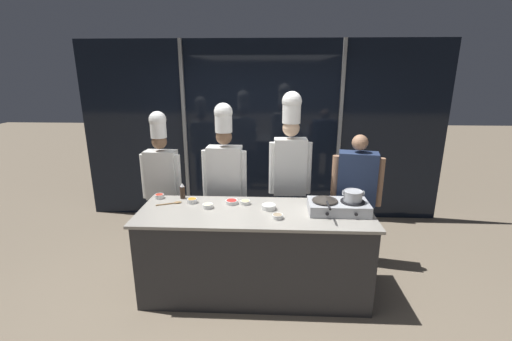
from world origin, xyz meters
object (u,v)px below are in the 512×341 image
object	(u,v)px
prep_bowl_ginger	(245,202)
chef_head	(162,173)
prep_bowl_carrots	(192,200)
chef_sous	(225,171)
prep_bowl_bell_pepper	(232,202)
portable_stove	(338,207)
prep_bowl_bean_sprouts	(269,206)
prep_bowl_chili_flakes	(159,196)
person_guest	(356,188)
frying_pan	(325,198)
chef_line	(290,161)
prep_bowl_mushrooms	(277,216)
stock_pot	(353,196)
serving_spoon_slotted	(174,203)
squeeze_bottle_soy	(183,191)

from	to	relation	value
prep_bowl_ginger	chef_head	xyz separation A→B (m)	(-1.06, 0.57, 0.14)
prep_bowl_carrots	chef_sous	size ratio (longest dim) A/B	0.06
prep_bowl_bell_pepper	prep_bowl_carrots	xyz separation A→B (m)	(-0.42, 0.01, 0.00)
portable_stove	prep_bowl_ginger	world-z (taller)	portable_stove
chef_sous	prep_bowl_bean_sprouts	bearing A→B (deg)	132.32
prep_bowl_bell_pepper	prep_bowl_chili_flakes	bearing A→B (deg)	171.26
chef_head	chef_sous	bearing A→B (deg)	178.22
chef_head	portable_stove	bearing A→B (deg)	162.76
prep_bowl_ginger	person_guest	bearing A→B (deg)	20.37
frying_pan	chef_line	distance (m)	0.82
prep_bowl_mushrooms	stock_pot	bearing A→B (deg)	13.81
prep_bowl_ginger	chef_sous	bearing A→B (deg)	119.22
prep_bowl_chili_flakes	person_guest	xyz separation A→B (m)	(2.21, 0.34, 0.01)
chef_line	person_guest	bearing A→B (deg)	170.41
prep_bowl_chili_flakes	serving_spoon_slotted	distance (m)	0.25
frying_pan	prep_bowl_ginger	world-z (taller)	frying_pan
frying_pan	chef_sous	world-z (taller)	chef_sous
prep_bowl_carrots	chef_sous	xyz separation A→B (m)	(0.29, 0.49, 0.19)
serving_spoon_slotted	chef_sous	world-z (taller)	chef_sous
prep_bowl_carrots	serving_spoon_slotted	xyz separation A→B (m)	(-0.18, -0.03, -0.02)
stock_pot	squeeze_bottle_soy	xyz separation A→B (m)	(-1.76, 0.31, -0.09)
prep_bowl_mushrooms	chef_head	bearing A→B (deg)	146.56
person_guest	prep_bowl_bell_pepper	bearing A→B (deg)	29.28
prep_bowl_mushrooms	chef_head	world-z (taller)	chef_head
stock_pot	chef_line	world-z (taller)	chef_line
chef_sous	chef_line	xyz separation A→B (m)	(0.77, 0.07, 0.11)
prep_bowl_chili_flakes	chef_sous	distance (m)	0.79
portable_stove	stock_pot	bearing A→B (deg)	0.08
portable_stove	chef_sous	distance (m)	1.39
frying_pan	portable_stove	bearing A→B (deg)	1.79
portable_stove	serving_spoon_slotted	xyz separation A→B (m)	(-1.68, 0.15, -0.05)
prep_bowl_carrots	chef_head	xyz separation A→B (m)	(-0.49, 0.56, 0.13)
prep_bowl_bean_sprouts	prep_bowl_mushrooms	xyz separation A→B (m)	(0.09, -0.22, -0.00)
prep_bowl_mushrooms	person_guest	size ratio (longest dim) A/B	0.07
serving_spoon_slotted	chef_line	world-z (taller)	chef_line
chef_line	squeeze_bottle_soy	bearing A→B (deg)	17.78
frying_pan	prep_bowl_bell_pepper	bearing A→B (deg)	169.33
prep_bowl_carrots	chef_sous	world-z (taller)	chef_sous
stock_pot	prep_bowl_carrots	bearing A→B (deg)	173.64
frying_pan	prep_bowl_carrots	world-z (taller)	frying_pan
squeeze_bottle_soy	stock_pot	bearing A→B (deg)	-9.89
prep_bowl_bean_sprouts	serving_spoon_slotted	distance (m)	1.00
stock_pot	portable_stove	bearing A→B (deg)	-179.92
prep_bowl_bean_sprouts	person_guest	bearing A→B (deg)	30.51
chef_sous	person_guest	xyz separation A→B (m)	(1.53, -0.03, -0.18)
chef_head	chef_line	xyz separation A→B (m)	(1.55, -0.00, 0.17)
chef_sous	chef_line	size ratio (longest dim) A/B	0.94
frying_pan	chef_head	bearing A→B (deg)	158.20
prep_bowl_carrots	person_guest	distance (m)	1.88
prep_bowl_ginger	chef_head	bearing A→B (deg)	151.82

